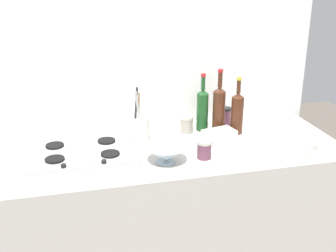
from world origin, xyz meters
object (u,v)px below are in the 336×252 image
(wine_bottle_leftmost, at_px, (202,109))
(condiment_jar_spare, at_px, (186,124))
(wine_bottle_mid_left, at_px, (237,112))
(utensil_crock, at_px, (139,128))
(wine_bottle_mid_right, at_px, (219,108))
(stovetop_hob, at_px, (82,153))
(plate_stack, at_px, (292,144))
(condiment_jar_rear, at_px, (225,117))
(mixing_bowl, at_px, (166,154))
(butter_dish, at_px, (219,135))
(condiment_jar_front, at_px, (204,150))

(wine_bottle_leftmost, relative_size, condiment_jar_spare, 3.47)
(wine_bottle_mid_left, xyz_separation_m, utensil_crock, (-0.54, 0.03, -0.06))
(wine_bottle_mid_right, bearing_deg, stovetop_hob, -168.83)
(plate_stack, distance_m, condiment_jar_rear, 0.46)
(stovetop_hob, distance_m, mixing_bowl, 0.42)
(condiment_jar_rear, bearing_deg, wine_bottle_mid_right, -135.49)
(stovetop_hob, xyz_separation_m, utensil_crock, (0.31, 0.13, 0.05))
(stovetop_hob, bearing_deg, condiment_jar_rear, 14.68)
(wine_bottle_mid_right, xyz_separation_m, utensil_crock, (-0.45, -0.02, -0.07))
(wine_bottle_mid_left, distance_m, utensil_crock, 0.54)
(butter_dish, xyz_separation_m, condiment_jar_front, (-0.15, -0.20, 0.02))
(plate_stack, distance_m, utensil_crock, 0.79)
(stovetop_hob, distance_m, butter_dish, 0.73)
(stovetop_hob, height_order, wine_bottle_leftmost, wine_bottle_leftmost)
(butter_dish, height_order, condiment_jar_front, condiment_jar_front)
(wine_bottle_mid_left, bearing_deg, utensil_crock, 176.55)
(stovetop_hob, xyz_separation_m, butter_dish, (0.73, 0.02, 0.01))
(mixing_bowl, xyz_separation_m, condiment_jar_front, (0.19, 0.01, -0.00))
(stovetop_hob, bearing_deg, condiment_jar_front, -17.02)
(wine_bottle_mid_right, bearing_deg, utensil_crock, -177.17)
(wine_bottle_leftmost, xyz_separation_m, wine_bottle_mid_left, (0.17, -0.09, -0.00))
(wine_bottle_leftmost, height_order, butter_dish, wine_bottle_leftmost)
(wine_bottle_leftmost, bearing_deg, condiment_jar_rear, 11.74)
(wine_bottle_leftmost, relative_size, condiment_jar_rear, 2.96)
(wine_bottle_mid_left, height_order, mixing_bowl, wine_bottle_mid_left)
(mixing_bowl, bearing_deg, utensil_crock, 102.61)
(stovetop_hob, xyz_separation_m, wine_bottle_mid_left, (0.85, 0.10, 0.11))
(stovetop_hob, relative_size, condiment_jar_front, 5.87)
(wine_bottle_mid_left, bearing_deg, mixing_bowl, -149.30)
(wine_bottle_mid_right, relative_size, condiment_jar_spare, 3.78)
(condiment_jar_spare, bearing_deg, utensil_crock, -171.66)
(wine_bottle_mid_left, bearing_deg, condiment_jar_front, -135.56)
(mixing_bowl, relative_size, butter_dish, 1.16)
(butter_dish, bearing_deg, stovetop_hob, -178.04)
(wine_bottle_leftmost, distance_m, wine_bottle_mid_left, 0.19)
(mixing_bowl, bearing_deg, wine_bottle_leftmost, 51.03)
(wine_bottle_leftmost, relative_size, condiment_jar_front, 3.69)
(mixing_bowl, bearing_deg, wine_bottle_mid_right, 41.08)
(stovetop_hob, bearing_deg, mixing_bowl, -25.66)
(butter_dish, bearing_deg, plate_stack, -35.39)
(plate_stack, height_order, mixing_bowl, mixing_bowl)
(wine_bottle_mid_left, relative_size, butter_dish, 1.90)
(wine_bottle_mid_right, relative_size, mixing_bowl, 1.82)
(plate_stack, relative_size, butter_dish, 1.45)
(butter_dish, bearing_deg, condiment_jar_rear, 60.80)
(utensil_crock, bearing_deg, stovetop_hob, -157.58)
(stovetop_hob, relative_size, condiment_jar_spare, 5.54)
(wine_bottle_mid_right, bearing_deg, condiment_jar_spare, 174.46)
(condiment_jar_front, bearing_deg, plate_stack, -2.40)
(wine_bottle_mid_left, distance_m, condiment_jar_rear, 0.14)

